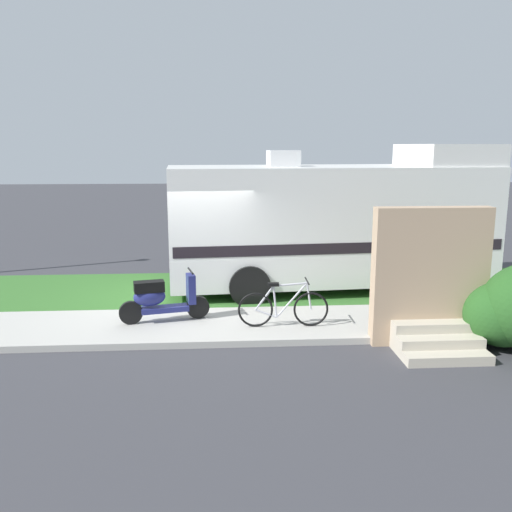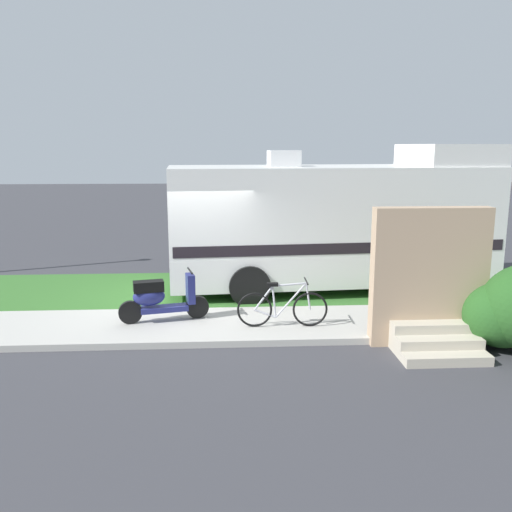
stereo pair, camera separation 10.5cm
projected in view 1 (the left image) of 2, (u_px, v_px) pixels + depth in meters
ground_plane at (195, 311)px, 11.46m from camera, size 80.00×80.00×0.00m
sidewalk at (193, 327)px, 10.27m from camera, size 24.00×2.00×0.12m
grass_strip at (198, 290)px, 12.92m from camera, size 24.00×3.40×0.08m
motorhome_rv at (334, 222)px, 12.90m from camera, size 7.67×2.98×3.45m
scooter at (161, 298)px, 10.31m from camera, size 1.69×0.63×0.97m
bicycle at (283, 307)px, 10.03m from camera, size 1.68×0.52×0.88m
pickup_truck_near at (329, 223)px, 17.45m from camera, size 5.38×2.49×1.85m
porch_steps at (432, 291)px, 9.30m from camera, size 2.00×1.26×2.40m
bottle_green at (391, 310)px, 10.70m from camera, size 0.06×0.06×0.30m
bottle_spare at (469, 320)px, 10.17m from camera, size 0.06×0.06×0.23m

